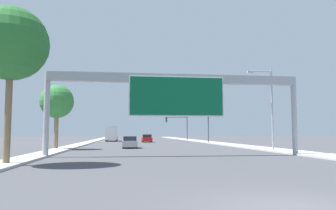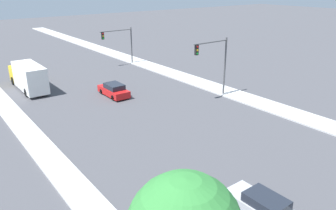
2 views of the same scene
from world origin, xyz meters
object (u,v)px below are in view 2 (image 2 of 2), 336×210
car_near_left (263,207)px  traffic_light_near_intersection (216,58)px  car_mid_center (114,90)px  truck_box_primary (28,77)px  traffic_light_mid_block (121,40)px

car_near_left → traffic_light_near_intersection: 20.51m
car_mid_center → truck_box_primary: size_ratio=0.50×
car_mid_center → traffic_light_mid_block: traffic_light_mid_block is taller
traffic_light_near_intersection → traffic_light_mid_block: (-0.35, 20.00, -0.57)m
car_near_left → traffic_light_mid_block: bearing=71.7°
car_near_left → traffic_light_near_intersection: traffic_light_near_intersection is taller
car_mid_center → traffic_light_mid_block: size_ratio=0.79×
car_near_left → truck_box_primary: size_ratio=0.49×
car_near_left → truck_box_primary: bearing=96.3°
truck_box_primary → traffic_light_mid_block: 16.18m
truck_box_primary → traffic_light_near_intersection: (15.76, -15.62, 2.83)m
traffic_light_near_intersection → traffic_light_mid_block: traffic_light_near_intersection is taller
car_near_left → traffic_light_mid_block: traffic_light_mid_block is taller
traffic_light_near_intersection → traffic_light_mid_block: size_ratio=1.17×
traffic_light_near_intersection → traffic_light_mid_block: 20.01m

